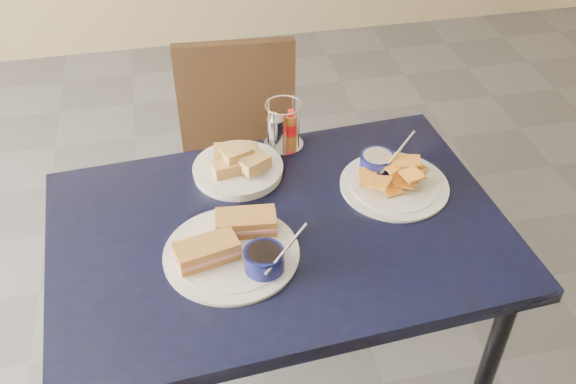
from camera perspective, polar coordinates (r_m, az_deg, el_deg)
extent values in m
cube|color=black|center=(1.55, -0.78, -3.62)|extent=(1.13, 0.79, 0.04)
cylinder|color=black|center=(2.03, -15.60, -7.55)|extent=(0.04, 0.04, 0.71)
cylinder|color=black|center=(2.12, 10.32, -3.85)|extent=(0.04, 0.04, 0.71)
cube|color=black|center=(2.21, -3.98, 0.90)|extent=(0.43, 0.41, 0.04)
cylinder|color=black|center=(2.24, -7.27, -6.36)|extent=(0.03, 0.03, 0.39)
cylinder|color=black|center=(2.27, 0.94, -5.19)|extent=(0.03, 0.03, 0.39)
cylinder|color=black|center=(2.46, -8.04, -1.30)|extent=(0.03, 0.03, 0.39)
cylinder|color=black|center=(2.49, -0.60, -0.30)|extent=(0.03, 0.03, 0.39)
cube|color=black|center=(2.22, -4.93, 8.25)|extent=(0.40, 0.07, 0.42)
cylinder|color=white|center=(1.48, -5.05, -5.46)|extent=(0.31, 0.31, 0.01)
cylinder|color=white|center=(1.47, -5.06, -5.31)|extent=(0.26, 0.26, 0.00)
cube|color=#BC8243|center=(1.45, -7.23, -5.21)|extent=(0.15, 0.10, 0.04)
cube|color=#DC8B86|center=(1.45, -7.21, -5.34)|extent=(0.16, 0.11, 0.01)
cube|color=#BC8243|center=(1.51, -3.76, -2.71)|extent=(0.15, 0.08, 0.04)
cube|color=#DC8B86|center=(1.51, -3.76, -2.83)|extent=(0.15, 0.09, 0.01)
cylinder|color=#090C36|center=(1.41, -2.14, -6.02)|extent=(0.09, 0.09, 0.05)
cylinder|color=black|center=(1.40, -2.15, -5.56)|extent=(0.08, 0.08, 0.01)
cylinder|color=silver|center=(1.37, -0.18, -5.09)|extent=(0.11, 0.07, 0.08)
cylinder|color=white|center=(1.67, 9.42, 0.59)|extent=(0.28, 0.28, 0.01)
cylinder|color=white|center=(1.67, 9.44, 0.74)|extent=(0.23, 0.23, 0.00)
cube|color=orange|center=(1.65, 9.01, 0.33)|extent=(0.06, 0.07, 0.02)
cube|color=orange|center=(1.67, 7.97, 1.20)|extent=(0.07, 0.08, 0.02)
cube|color=orange|center=(1.66, 10.32, 0.98)|extent=(0.07, 0.08, 0.02)
cube|color=orange|center=(1.66, 10.17, 1.03)|extent=(0.07, 0.05, 0.02)
cube|color=orange|center=(1.64, 7.11, 1.20)|extent=(0.06, 0.07, 0.01)
cube|color=orange|center=(1.62, 8.21, 0.63)|extent=(0.08, 0.08, 0.02)
cube|color=orange|center=(1.67, 11.12, 1.78)|extent=(0.08, 0.08, 0.02)
cube|color=orange|center=(1.68, 10.87, 2.22)|extent=(0.07, 0.08, 0.01)
cube|color=orange|center=(1.66, 9.48, 2.32)|extent=(0.08, 0.07, 0.02)
cube|color=orange|center=(1.62, 10.92, 1.24)|extent=(0.05, 0.07, 0.03)
cube|color=orange|center=(1.67, 10.53, 2.61)|extent=(0.08, 0.06, 0.01)
cylinder|color=#090C36|center=(1.69, 7.91, 2.56)|extent=(0.09, 0.09, 0.05)
cylinder|color=#C0AE91|center=(1.68, 7.96, 3.00)|extent=(0.08, 0.08, 0.01)
cylinder|color=silver|center=(1.66, 9.73, 3.51)|extent=(0.11, 0.07, 0.08)
cylinder|color=white|center=(1.70, -4.45, 1.90)|extent=(0.23, 0.23, 0.02)
cylinder|color=white|center=(1.69, -4.47, 2.18)|extent=(0.19, 0.19, 0.00)
cube|color=tan|center=(1.66, -5.42, 2.15)|extent=(0.08, 0.06, 0.03)
cube|color=tan|center=(1.70, -3.99, 3.54)|extent=(0.09, 0.07, 0.03)
cube|color=tan|center=(1.65, -2.99, 2.59)|extent=(0.09, 0.08, 0.03)
cube|color=tan|center=(1.68, -5.30, 3.50)|extent=(0.08, 0.06, 0.03)
cube|color=tan|center=(1.66, -4.54, 3.35)|extent=(0.09, 0.07, 0.03)
cylinder|color=silver|center=(1.80, -0.39, 4.28)|extent=(0.11, 0.11, 0.01)
cylinder|color=silver|center=(1.79, 0.45, 6.79)|extent=(0.01, 0.01, 0.13)
cylinder|color=silver|center=(1.78, -1.69, 6.54)|extent=(0.01, 0.01, 0.13)
cylinder|color=silver|center=(1.73, -1.28, 5.33)|extent=(0.01, 0.01, 0.13)
cylinder|color=silver|center=(1.74, 0.93, 5.59)|extent=(0.01, 0.01, 0.13)
torus|color=silver|center=(1.73, -0.41, 7.73)|extent=(0.10, 0.10, 0.00)
cylinder|color=silver|center=(1.77, -1.10, 5.39)|extent=(0.05, 0.05, 0.08)
cone|color=silver|center=(1.74, -1.12, 6.84)|extent=(0.04, 0.04, 0.02)
cylinder|color=brown|center=(1.78, 0.27, 5.64)|extent=(0.03, 0.03, 0.08)
cylinder|color=#BC0A0C|center=(1.78, 0.27, 5.64)|extent=(0.03, 0.03, 0.03)
cylinder|color=#BC0A0C|center=(1.75, 0.28, 7.03)|extent=(0.02, 0.02, 0.02)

